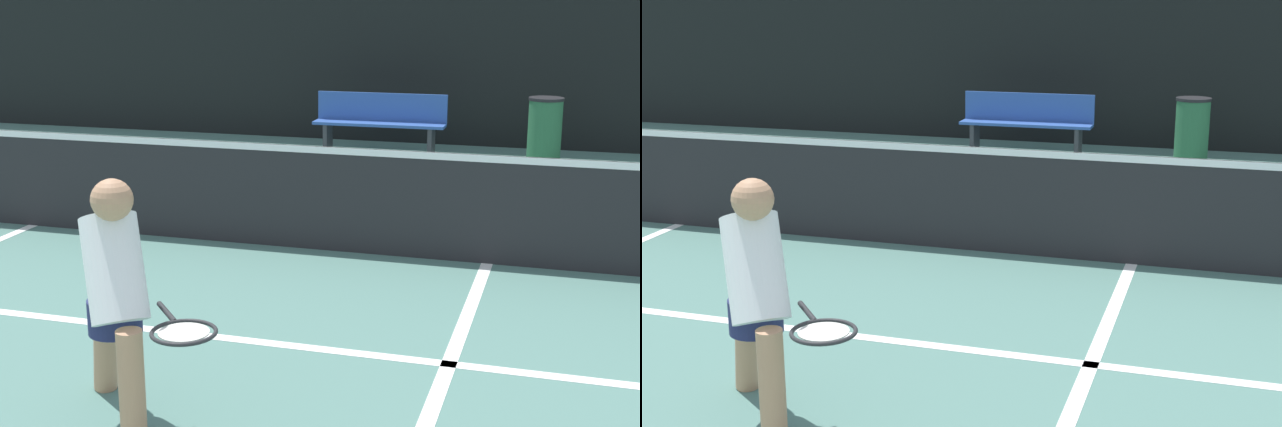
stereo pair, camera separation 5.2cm
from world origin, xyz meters
TOP-DOWN VIEW (x-y plane):
  - court_service_line at (0.00, 5.43)m, footprint 8.25×0.10m
  - court_center_mark at (0.00, 4.91)m, footprint 0.10×5.47m
  - net at (0.00, 7.65)m, footprint 11.09×0.09m
  - fence_back at (0.00, 13.58)m, footprint 24.00×0.06m
  - player_practicing at (-1.61, 4.18)m, footprint 1.11×0.85m
  - courtside_bench at (-2.06, 12.51)m, footprint 1.88×0.41m
  - trash_bin at (0.22, 12.53)m, footprint 0.47×0.47m
  - parked_car at (-0.88, 16.32)m, footprint 1.71×4.08m

SIDE VIEW (x-z plane):
  - court_service_line at x=0.00m, z-range 0.00..0.01m
  - court_center_mark at x=0.00m, z-range 0.00..0.01m
  - trash_bin at x=0.22m, z-range 0.00..0.88m
  - courtside_bench at x=-2.06m, z-range 0.05..0.91m
  - net at x=0.00m, z-range -0.02..1.05m
  - parked_car at x=-0.88m, z-range -0.11..1.36m
  - player_practicing at x=-1.61m, z-range 0.05..1.43m
  - fence_back at x=0.00m, z-range -0.01..3.34m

